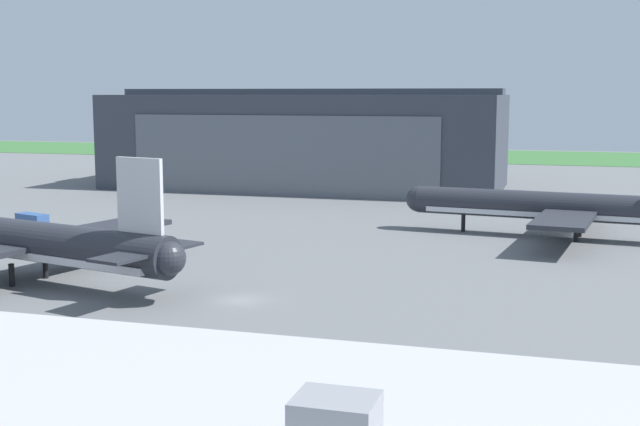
% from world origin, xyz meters
% --- Properties ---
extents(ground_plane, '(440.00, 440.00, 0.00)m').
position_xyz_m(ground_plane, '(0.00, 0.00, 0.00)').
color(ground_plane, slate).
extents(grass_field_strip, '(440.00, 56.00, 0.08)m').
position_xyz_m(grass_field_strip, '(0.00, 187.03, 0.04)').
color(grass_field_strip, '#396E36').
rests_on(grass_field_strip, ground_plane).
extents(maintenance_hangar, '(77.46, 33.21, 19.75)m').
position_xyz_m(maintenance_hangar, '(-22.09, 91.81, 9.42)').
color(maintenance_hangar, '#383D47').
rests_on(maintenance_hangar, ground_plane).
extents(airliner_far_right, '(42.89, 33.24, 12.38)m').
position_xyz_m(airliner_far_right, '(28.57, 42.87, 4.04)').
color(airliner_far_right, '#282B33').
rests_on(airliner_far_right, ground_plane).
extents(airliner_near_right, '(42.03, 38.78, 13.12)m').
position_xyz_m(airliner_near_right, '(-24.71, 1.34, 4.09)').
color(airliner_near_right, '#282B33').
rests_on(airliner_near_right, ground_plane).
extents(baggage_tug, '(5.57, 3.68, 2.03)m').
position_xyz_m(baggage_tug, '(-43.78, 30.67, 1.19)').
color(baggage_tug, '#335693').
rests_on(baggage_tug, ground_plane).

